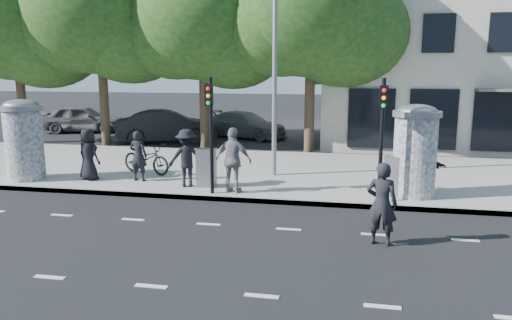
% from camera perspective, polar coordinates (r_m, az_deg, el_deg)
% --- Properties ---
extents(ground, '(120.00, 120.00, 0.00)m').
position_cam_1_polar(ground, '(11.23, -7.50, -9.49)').
color(ground, black).
rests_on(ground, ground).
extents(sidewalk, '(40.00, 8.00, 0.15)m').
position_cam_1_polar(sidewalk, '(18.21, -0.03, -1.30)').
color(sidewalk, gray).
rests_on(sidewalk, ground).
extents(curb, '(40.00, 0.10, 0.16)m').
position_cam_1_polar(curb, '(14.46, -3.04, -4.49)').
color(curb, slate).
rests_on(curb, ground).
extents(lane_dash_near, '(32.00, 0.12, 0.01)m').
position_cam_1_polar(lane_dash_near, '(9.33, -11.90, -13.94)').
color(lane_dash_near, silver).
rests_on(lane_dash_near, ground).
extents(lane_dash_far, '(32.00, 0.12, 0.01)m').
position_cam_1_polar(lane_dash_far, '(12.49, -5.45, -7.33)').
color(lane_dash_far, silver).
rests_on(lane_dash_far, ground).
extents(ad_column_left, '(1.36, 1.36, 2.65)m').
position_cam_1_polar(ad_column_left, '(18.11, -25.01, 2.32)').
color(ad_column_left, beige).
rests_on(ad_column_left, sidewalk).
extents(ad_column_right, '(1.36, 1.36, 2.65)m').
position_cam_1_polar(ad_column_right, '(14.97, 17.73, 1.26)').
color(ad_column_right, beige).
rests_on(ad_column_right, sidewalk).
extents(traffic_pole_near, '(0.22, 0.31, 3.40)m').
position_cam_1_polar(traffic_pole_near, '(14.44, -5.21, 4.18)').
color(traffic_pole_near, black).
rests_on(traffic_pole_near, sidewalk).
extents(traffic_pole_far, '(0.22, 0.31, 3.40)m').
position_cam_1_polar(traffic_pole_far, '(13.89, 14.21, 3.64)').
color(traffic_pole_far, black).
rests_on(traffic_pole_far, sidewalk).
extents(street_lamp, '(0.25, 0.93, 8.00)m').
position_cam_1_polar(street_lamp, '(16.85, 2.14, 13.87)').
color(street_lamp, slate).
rests_on(street_lamp, sidewalk).
extents(tree_far_left, '(7.20, 7.20, 9.26)m').
position_cam_1_polar(tree_far_left, '(27.94, -25.88, 14.44)').
color(tree_far_left, '#38281C').
rests_on(tree_far_left, ground).
extents(tree_mid_left, '(7.20, 7.20, 9.57)m').
position_cam_1_polar(tree_mid_left, '(25.58, -17.51, 16.14)').
color(tree_mid_left, '#38281C').
rests_on(tree_mid_left, ground).
extents(tree_near_left, '(6.80, 6.80, 8.97)m').
position_cam_1_polar(tree_near_left, '(23.82, -6.13, 15.94)').
color(tree_near_left, '#38281C').
rests_on(tree_near_left, ground).
extents(tree_center, '(7.00, 7.00, 9.30)m').
position_cam_1_polar(tree_center, '(22.50, 6.36, 16.89)').
color(tree_center, '#38281C').
rests_on(tree_center, ground).
extents(ped_a, '(0.97, 0.81, 1.70)m').
position_cam_1_polar(ped_a, '(17.29, -18.60, 0.61)').
color(ped_a, black).
rests_on(ped_a, sidewalk).
extents(ped_b, '(0.64, 0.45, 1.66)m').
position_cam_1_polar(ped_b, '(16.68, -13.29, 0.47)').
color(ped_b, black).
rests_on(ped_b, sidewalk).
extents(ped_d, '(1.32, 1.02, 1.80)m').
position_cam_1_polar(ped_d, '(15.61, -7.92, 0.23)').
color(ped_d, black).
rests_on(ped_d, sidewalk).
extents(ped_e, '(1.24, 0.85, 1.95)m').
position_cam_1_polar(ped_e, '(14.70, -2.61, -0.03)').
color(ped_e, gray).
rests_on(ped_e, sidewalk).
extents(ped_f, '(1.60, 0.96, 1.63)m').
position_cam_1_polar(ped_f, '(15.27, 18.06, -0.77)').
color(ped_f, black).
rests_on(ped_f, sidewalk).
extents(man_road, '(0.74, 0.56, 1.84)m').
position_cam_1_polar(man_road, '(11.18, 14.17, -4.88)').
color(man_road, black).
rests_on(man_road, ground).
extents(bicycle, '(1.36, 2.15, 1.07)m').
position_cam_1_polar(bicycle, '(17.83, -12.44, 0.18)').
color(bicycle, black).
rests_on(bicycle, sidewalk).
extents(cabinet_left, '(0.60, 0.45, 1.20)m').
position_cam_1_polar(cabinet_left, '(15.57, -5.70, -0.88)').
color(cabinet_left, slate).
rests_on(cabinet_left, sidewalk).
extents(cabinet_right, '(0.67, 0.59, 1.17)m').
position_cam_1_polar(cabinet_right, '(14.92, 15.60, -1.79)').
color(cabinet_right, slate).
rests_on(cabinet_right, sidewalk).
extents(car_left, '(3.07, 5.07, 1.61)m').
position_cam_1_polar(car_left, '(31.21, -19.24, 4.48)').
color(car_left, '#54565B').
rests_on(car_left, ground).
extents(car_mid, '(3.32, 5.31, 1.65)m').
position_cam_1_polar(car_mid, '(25.95, -10.10, 3.82)').
color(car_mid, black).
rests_on(car_mid, ground).
extents(car_right, '(3.60, 5.25, 1.41)m').
position_cam_1_polar(car_right, '(27.33, -1.30, 4.06)').
color(car_right, slate).
rests_on(car_right, ground).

